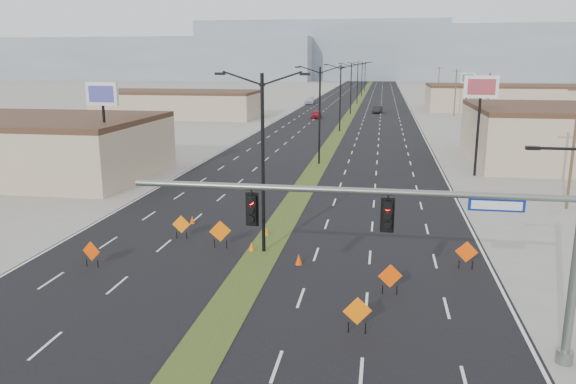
% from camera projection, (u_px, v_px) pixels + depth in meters
% --- Properties ---
extents(ground, '(600.00, 600.00, 0.00)m').
position_uv_depth(ground, '(196.00, 360.00, 20.49)').
color(ground, gray).
rests_on(ground, ground).
extents(road_surface, '(25.00, 400.00, 0.02)m').
position_uv_depth(road_surface, '(351.00, 112.00, 116.47)').
color(road_surface, black).
rests_on(road_surface, ground).
extents(median_strip, '(2.00, 400.00, 0.04)m').
position_uv_depth(median_strip, '(351.00, 112.00, 116.47)').
color(median_strip, '#314418').
rests_on(median_strip, ground).
extents(building_sw_far, '(30.00, 14.00, 4.50)m').
position_uv_depth(building_sw_far, '(179.00, 105.00, 106.71)').
color(building_sw_far, tan).
rests_on(building_sw_far, ground).
extents(building_se_far, '(44.00, 16.00, 5.00)m').
position_uv_depth(building_se_far, '(533.00, 99.00, 119.37)').
color(building_se_far, tan).
rests_on(building_se_far, ground).
extents(mesa_west, '(180.00, 50.00, 22.00)m').
position_uv_depth(mesa_west, '(150.00, 59.00, 306.03)').
color(mesa_west, gray).
rests_on(mesa_west, ground).
extents(mesa_center, '(220.00, 50.00, 28.00)m').
position_uv_depth(mesa_center, '(449.00, 53.00, 298.76)').
color(mesa_center, gray).
rests_on(mesa_center, ground).
extents(mesa_backdrop, '(140.00, 50.00, 32.00)m').
position_uv_depth(mesa_backdrop, '(322.00, 50.00, 328.78)').
color(mesa_backdrop, gray).
rests_on(mesa_backdrop, ground).
extents(signal_mast, '(16.30, 0.60, 8.00)m').
position_uv_depth(signal_mast, '(440.00, 230.00, 19.93)').
color(signal_mast, slate).
rests_on(signal_mast, ground).
extents(streetlight_0, '(5.15, 0.24, 10.02)m').
position_uv_depth(streetlight_0, '(263.00, 158.00, 30.76)').
color(streetlight_0, black).
rests_on(streetlight_0, ground).
extents(streetlight_1, '(5.15, 0.24, 10.02)m').
position_uv_depth(streetlight_1, '(320.00, 112.00, 57.63)').
color(streetlight_1, black).
rests_on(streetlight_1, ground).
extents(streetlight_2, '(5.15, 0.24, 10.02)m').
position_uv_depth(streetlight_2, '(340.00, 96.00, 84.51)').
color(streetlight_2, black).
rests_on(streetlight_2, ground).
extents(streetlight_3, '(5.15, 0.24, 10.02)m').
position_uv_depth(streetlight_3, '(351.00, 87.00, 111.38)').
color(streetlight_3, black).
rests_on(streetlight_3, ground).
extents(streetlight_4, '(5.15, 0.24, 10.02)m').
position_uv_depth(streetlight_4, '(357.00, 82.00, 138.26)').
color(streetlight_4, black).
rests_on(streetlight_4, ground).
extents(streetlight_5, '(5.15, 0.24, 10.02)m').
position_uv_depth(streetlight_5, '(362.00, 78.00, 165.13)').
color(streetlight_5, black).
rests_on(streetlight_5, ground).
extents(streetlight_6, '(5.15, 0.24, 10.02)m').
position_uv_depth(streetlight_6, '(365.00, 75.00, 192.00)').
color(streetlight_6, black).
rests_on(streetlight_6, ground).
extents(utility_pole_0, '(1.60, 0.20, 9.00)m').
position_uv_depth(utility_pole_0, '(574.00, 146.00, 40.19)').
color(utility_pole_0, '#4C3823').
rests_on(utility_pole_0, ground).
extents(utility_pole_1, '(1.60, 0.20, 9.00)m').
position_uv_depth(utility_pole_1, '(488.00, 107.00, 73.78)').
color(utility_pole_1, '#4C3823').
rests_on(utility_pole_1, ground).
extents(utility_pole_2, '(1.60, 0.20, 9.00)m').
position_uv_depth(utility_pole_2, '(455.00, 92.00, 107.37)').
color(utility_pole_2, '#4C3823').
rests_on(utility_pole_2, ground).
extents(utility_pole_3, '(1.60, 0.20, 9.00)m').
position_uv_depth(utility_pole_3, '(438.00, 84.00, 140.96)').
color(utility_pole_3, '#4C3823').
rests_on(utility_pole_3, ground).
extents(car_left, '(1.65, 4.06, 1.38)m').
position_uv_depth(car_left, '(316.00, 114.00, 104.99)').
color(car_left, maroon).
rests_on(car_left, ground).
extents(car_mid, '(2.07, 4.56, 1.45)m').
position_uv_depth(car_mid, '(377.00, 110.00, 115.04)').
color(car_mid, black).
rests_on(car_mid, ground).
extents(car_far, '(2.29, 5.51, 1.59)m').
position_uv_depth(car_far, '(310.00, 101.00, 138.43)').
color(car_far, silver).
rests_on(car_far, ground).
extents(construction_sign_0, '(1.06, 0.26, 1.44)m').
position_uv_depth(construction_sign_0, '(91.00, 252.00, 29.42)').
color(construction_sign_0, '#DD3C04').
rests_on(construction_sign_0, ground).
extents(construction_sign_1, '(1.18, 0.49, 1.67)m').
position_uv_depth(construction_sign_1, '(220.00, 232.00, 32.38)').
color(construction_sign_1, '#FF6A05').
rests_on(construction_sign_1, ground).
extents(construction_sign_2, '(1.11, 0.13, 1.48)m').
position_uv_depth(construction_sign_2, '(181.00, 225.00, 34.13)').
color(construction_sign_2, orange).
rests_on(construction_sign_2, ground).
extents(construction_sign_3, '(1.11, 0.30, 1.51)m').
position_uv_depth(construction_sign_3, '(390.00, 277.00, 25.93)').
color(construction_sign_3, '#F94705').
rests_on(construction_sign_3, ground).
extents(construction_sign_4, '(1.15, 0.32, 1.56)m').
position_uv_depth(construction_sign_4, '(357.00, 312.00, 22.24)').
color(construction_sign_4, '#FF6B05').
rests_on(construction_sign_4, ground).
extents(construction_sign_5, '(1.15, 0.12, 1.53)m').
position_uv_depth(construction_sign_5, '(466.00, 253.00, 29.14)').
color(construction_sign_5, '#E94304').
rests_on(construction_sign_5, ground).
extents(cone_0, '(0.45, 0.45, 0.58)m').
position_uv_depth(cone_0, '(251.00, 247.00, 31.99)').
color(cone_0, '#FF6205').
rests_on(cone_0, ground).
extents(cone_1, '(0.46, 0.46, 0.57)m').
position_uv_depth(cone_1, '(266.00, 232.00, 34.80)').
color(cone_1, '#D96A04').
rests_on(cone_1, ground).
extents(cone_2, '(0.44, 0.44, 0.62)m').
position_uv_depth(cone_2, '(299.00, 259.00, 29.90)').
color(cone_2, '#DF3D04').
rests_on(cone_2, ground).
extents(cone_3, '(0.43, 0.43, 0.55)m').
position_uv_depth(cone_3, '(192.00, 220.00, 37.40)').
color(cone_3, '#E14B04').
rests_on(cone_3, ground).
extents(pole_sign_west, '(2.91, 0.61, 8.85)m').
position_uv_depth(pole_sign_west, '(103.00, 102.00, 47.29)').
color(pole_sign_west, black).
rests_on(pole_sign_west, ground).
extents(pole_sign_east_near, '(3.04, 0.87, 9.28)m').
position_uv_depth(pole_sign_east_near, '(481.00, 95.00, 51.33)').
color(pole_sign_east_near, black).
rests_on(pole_sign_east_near, ground).
extents(pole_sign_east_far, '(2.65, 1.40, 8.38)m').
position_uv_depth(pole_sign_east_far, '(467.00, 82.00, 101.70)').
color(pole_sign_east_far, black).
rests_on(pole_sign_east_far, ground).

